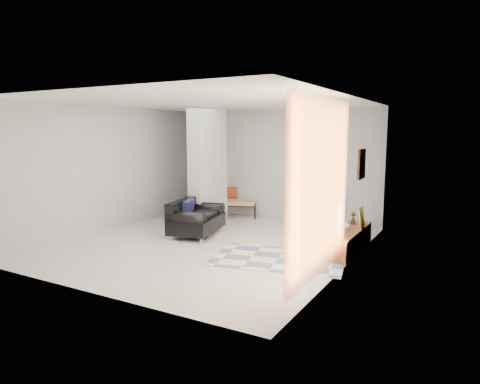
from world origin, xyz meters
The scene contains 17 objects.
floor centered at (0.00, 0.00, 0.00)m, with size 6.00×6.00×0.00m, color beige.
ceiling centered at (0.00, 0.00, 2.80)m, with size 6.00×6.00×0.00m, color white.
wall_back centered at (0.00, 3.00, 1.40)m, with size 6.00×6.00×0.00m, color #ACAFB1.
wall_front centered at (0.00, -3.00, 1.40)m, with size 6.00×6.00×0.00m, color #ACAFB1.
wall_left centered at (-2.75, 0.00, 1.40)m, with size 6.00×6.00×0.00m, color #ACAFB1.
wall_right centered at (2.75, 0.00, 1.40)m, with size 6.00×6.00×0.00m, color #ACAFB1.
partition_column centered at (-1.10, 1.60, 1.40)m, with size 0.35×1.20×2.80m, color #A4A8AB.
hallway_door centered at (-2.10, 2.96, 1.02)m, with size 0.85×0.06×2.04m, color white.
curtain centered at (2.67, -1.15, 1.45)m, with size 2.55×2.55×0.00m, color orange.
wall_art centered at (2.72, 0.90, 1.65)m, with size 0.04×0.45×0.55m, color #311D0D.
media_console centered at (2.52, 0.90, 0.20)m, with size 0.45×1.88×0.80m.
loveseat centered at (-0.76, 0.54, 0.36)m, with size 1.14×1.60×0.76m.
daybed centered at (-1.43, 2.61, 0.41)m, with size 2.14×1.55×0.77m.
area_rug centered at (1.60, -0.25, 0.01)m, with size 2.28×1.52×0.01m, color beige.
cylinder_lamp centered at (2.50, 0.38, 0.69)m, with size 0.10×0.10×0.57m, color beige.
bronze_figurine centered at (2.47, 1.44, 0.52)m, with size 0.12×0.12×0.24m, color black, non-canonical shape.
vase centered at (2.47, 0.87, 0.50)m, with size 0.18×0.18×0.19m, color silver.
Camera 1 is at (4.59, -6.97, 2.23)m, focal length 32.00 mm.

